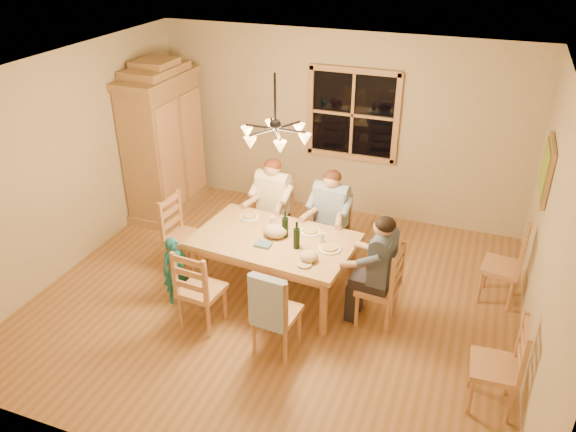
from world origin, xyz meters
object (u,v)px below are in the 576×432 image
at_px(dining_table, 274,246).
at_px(chair_near_right, 277,324).
at_px(chair_far_left, 273,231).
at_px(chair_spare_back, 499,278).
at_px(wine_bottle_b, 297,235).
at_px(chair_near_left, 203,301).
at_px(chair_end_right, 377,299).
at_px(chair_end_left, 186,248).
at_px(adult_plaid_man, 331,207).
at_px(child, 176,271).
at_px(armoire, 164,145).
at_px(adult_slate_man, 381,258).
at_px(chandelier, 275,134).
at_px(adult_woman, 273,195).
at_px(chair_far_right, 329,244).
at_px(wine_bottle_a, 285,224).
at_px(chair_spare_front, 491,380).

bearing_deg(dining_table, chair_near_right, -66.99).
xyz_separation_m(chair_far_left, chair_spare_back, (2.90, -0.10, 0.00)).
bearing_deg(wine_bottle_b, chair_near_left, -139.46).
relative_size(dining_table, chair_end_right, 1.94).
bearing_deg(chair_spare_back, chair_end_left, 108.12).
bearing_deg(chair_near_right, adult_plaid_man, 93.37).
height_order(dining_table, child, child).
height_order(chair_near_left, chair_end_right, same).
distance_m(armoire, chair_near_right, 3.72).
bearing_deg(adult_slate_man, chandelier, 94.25).
xyz_separation_m(armoire, adult_woman, (1.97, -0.61, -0.22)).
xyz_separation_m(adult_slate_man, child, (-2.28, -0.44, -0.42)).
bearing_deg(chair_far_left, chair_far_right, -180.00).
relative_size(chandelier, adult_plaid_man, 0.88).
bearing_deg(adult_woman, chair_near_left, 90.00).
distance_m(wine_bottle_a, chair_spare_back, 2.59).
height_order(chair_far_left, adult_woman, adult_woman).
bearing_deg(chair_spare_front, adult_woman, 54.35).
bearing_deg(chair_near_left, adult_plaid_man, 64.80).
distance_m(wine_bottle_b, chair_spare_back, 2.46).
xyz_separation_m(dining_table, chair_far_right, (0.43, 0.83, -0.36)).
xyz_separation_m(armoire, chair_far_left, (1.97, -0.61, -0.75)).
relative_size(chair_end_right, chair_spare_front, 1.00).
distance_m(adult_woman, adult_slate_man, 1.93).
relative_size(chandelier, chair_spare_back, 0.78).
bearing_deg(chandelier, wine_bottle_a, 79.60).
bearing_deg(chair_spare_front, chair_near_right, 85.52).
relative_size(adult_slate_man, chair_spare_back, 0.88).
bearing_deg(chair_near_left, armoire, 133.00).
bearing_deg(chair_spare_front, adult_slate_man, 52.94).
xyz_separation_m(dining_table, chair_end_left, (-1.27, 0.11, -0.36)).
height_order(chair_far_left, chair_end_right, same).
distance_m(chair_far_right, chair_near_right, 1.73).
bearing_deg(child, wine_bottle_a, -15.19).
relative_size(chair_spare_front, chair_spare_back, 1.00).
bearing_deg(wine_bottle_b, wine_bottle_a, 137.59).
relative_size(chandelier, chair_end_left, 0.78).
relative_size(adult_plaid_man, chair_spare_front, 0.88).
bearing_deg(chair_far_right, adult_plaid_man, -0.00).
bearing_deg(chair_far_right, chair_end_right, 136.64).
xyz_separation_m(dining_table, adult_plaid_man, (0.43, 0.83, 0.18)).
relative_size(chair_near_left, chair_end_right, 1.00).
relative_size(chair_far_right, adult_plaid_man, 1.13).
distance_m(dining_table, adult_woman, 0.99).
bearing_deg(wine_bottle_a, wine_bottle_b, -42.41).
xyz_separation_m(chandelier, adult_slate_man, (1.20, -0.01, -1.24)).
height_order(wine_bottle_b, chair_spare_back, wine_bottle_b).
bearing_deg(adult_woman, chair_near_right, 117.90).
relative_size(adult_woman, chair_spare_back, 0.88).
bearing_deg(wine_bottle_a, chair_near_right, -74.11).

